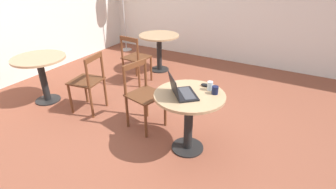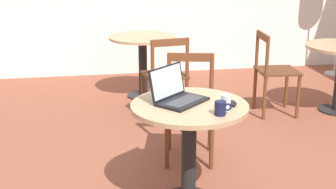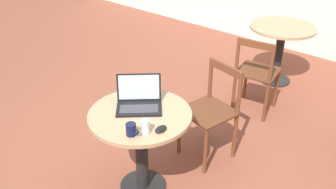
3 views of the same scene
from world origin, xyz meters
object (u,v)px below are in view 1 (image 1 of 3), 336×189
Objects in this scene: cafe_table_mid at (159,44)px; drinking_glass at (210,86)px; mug at (215,90)px; laptop at (181,91)px; chair_far_front at (89,82)px; cafe_table_near at (189,108)px; cafe_table_far at (41,68)px; mouse at (205,85)px; chair_mid_left at (135,59)px; chair_near_back at (143,95)px.

drinking_glass reaches higher than cafe_table_mid.
laptop is at bearing 125.73° from mug.
chair_far_front is (-1.86, 0.04, -0.10)m from cafe_table_mid.
cafe_table_far is at bearing 90.48° from cafe_table_near.
mouse is (0.15, -1.69, 0.29)m from chair_far_front.
laptop is (-0.07, 0.06, 0.22)m from cafe_table_near.
chair_mid_left is at bearing 52.55° from cafe_table_near.
cafe_table_near is 0.89× the size of chair_mid_left.
chair_far_front reaches higher than drinking_glass.
mouse is (0.10, -0.79, 0.29)m from chair_near_back.
laptop is (-0.18, -1.56, 0.32)m from chair_far_front.
drinking_glass is (0.20, -0.15, 0.22)m from cafe_table_near.
chair_near_back is 1.00× the size of chair_mid_left.
laptop is (-0.05, -2.39, 0.22)m from cafe_table_far.
laptop is at bearing -130.07° from chair_mid_left.
cafe_table_near is 0.24m from laptop.
chair_near_back is 0.76m from laptop.
cafe_table_mid is 2.18m from cafe_table_far.
cafe_table_far is 0.84m from chair_far_front.
mouse is at bearing -120.12° from chair_mid_left.
laptop reaches higher than cafe_table_far.
mug is at bearing -54.27° from laptop.
mug is 0.10m from drinking_glass.
mug is (0.21, -0.29, -0.00)m from laptop.
mouse is 0.11m from drinking_glass.
mug reaches higher than cafe_table_near.
cafe_table_mid is at bearing 44.24° from drinking_glass.
chair_near_back reaches higher than drinking_glass.
chair_far_front is (-0.05, 0.90, 0.00)m from chair_near_back.
chair_mid_left is 2.07m from laptop.
chair_near_back is at bearing -154.58° from cafe_table_mid.
cafe_table_near is 2.53m from cafe_table_mid.
laptop reaches higher than chair_near_back.
cafe_table_far is at bearing 94.80° from drinking_glass.
mug is at bearing -135.34° from cafe_table_mid.
cafe_table_far is 0.89× the size of chair_far_front.
mouse reaches higher than cafe_table_far.
mug is at bearing -58.16° from cafe_table_near.
chair_near_back and chair_far_front have the same top height.
chair_near_back is 8.57× the size of drinking_glass.
mouse is at bearing -84.88° from chair_far_front.
chair_near_back reaches higher than cafe_table_mid.
laptop reaches higher than cafe_table_near.
cafe_table_mid is 0.89× the size of chair_mid_left.
laptop is at bearing 136.97° from cafe_table_near.
chair_far_front is at bearing 83.42° from laptop.
chair_near_back is 1.00m from mug.
cafe_table_far is 0.89× the size of chair_near_back.
laptop is (-2.04, -1.52, 0.22)m from cafe_table_mid.
drinking_glass reaches higher than cafe_table_far.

